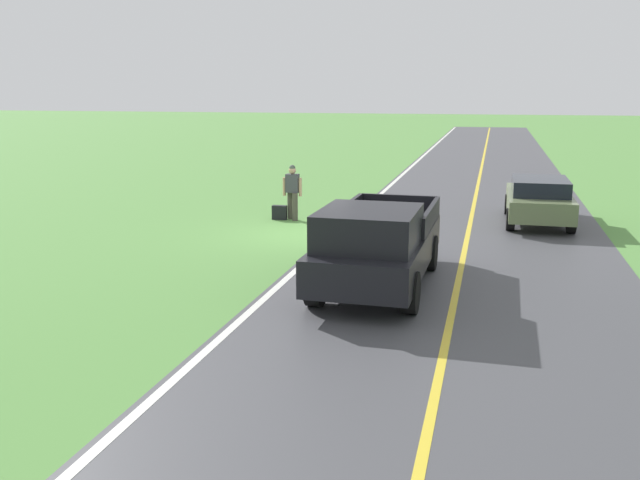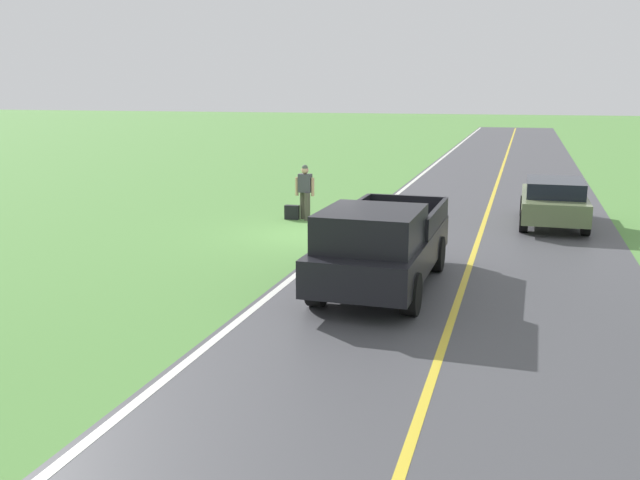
{
  "view_description": "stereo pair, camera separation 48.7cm",
  "coord_description": "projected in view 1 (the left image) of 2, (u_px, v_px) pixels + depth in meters",
  "views": [
    {
      "loc": [
        -5.06,
        18.65,
        4.06
      ],
      "look_at": [
        -2.15,
        7.1,
        1.45
      ],
      "focal_mm": 38.76,
      "sensor_mm": 36.0,
      "label": 1
    },
    {
      "loc": [
        -5.53,
        18.52,
        4.06
      ],
      "look_at": [
        -2.15,
        7.1,
        1.45
      ],
      "focal_mm": 38.76,
      "sensor_mm": 36.0,
      "label": 2
    }
  ],
  "objects": [
    {
      "name": "ground_plane",
      "position": [
        308.0,
        234.0,
        19.74
      ],
      "size": [
        200.0,
        200.0,
        0.0
      ],
      "primitive_type": "plane",
      "color": "#568E42"
    },
    {
      "name": "road_surface",
      "position": [
        466.0,
        242.0,
        18.68
      ],
      "size": [
        7.68,
        120.0,
        0.0
      ],
      "primitive_type": "cube",
      "color": "#47474C",
      "rests_on": "ground"
    },
    {
      "name": "lane_edge_line",
      "position": [
        335.0,
        236.0,
        19.55
      ],
      "size": [
        0.16,
        117.6,
        0.0
      ],
      "primitive_type": "cube",
      "color": "silver",
      "rests_on": "ground"
    },
    {
      "name": "lane_centre_line",
      "position": [
        466.0,
        242.0,
        18.68
      ],
      "size": [
        0.14,
        117.6,
        0.0
      ],
      "primitive_type": "cube",
      "color": "gold",
      "rests_on": "ground"
    },
    {
      "name": "hitchhiker_walking",
      "position": [
        293.0,
        189.0,
        21.77
      ],
      "size": [
        0.62,
        0.51,
        1.75
      ],
      "color": "#4C473D",
      "rests_on": "ground"
    },
    {
      "name": "suitcase_carried",
      "position": [
        279.0,
        213.0,
        21.94
      ],
      "size": [
        0.46,
        0.21,
        0.45
      ],
      "primitive_type": "cube",
      "rotation": [
        0.0,
        0.0,
        1.59
      ],
      "color": "black",
      "rests_on": "ground"
    },
    {
      "name": "pickup_truck_passing",
      "position": [
        376.0,
        244.0,
        14.14
      ],
      "size": [
        2.17,
        5.43,
        1.82
      ],
      "color": "black",
      "rests_on": "ground"
    },
    {
      "name": "sedan_near_oncoming",
      "position": [
        539.0,
        199.0,
        21.22
      ],
      "size": [
        1.95,
        4.41,
        1.41
      ],
      "color": "#66754C",
      "rests_on": "ground"
    }
  ]
}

